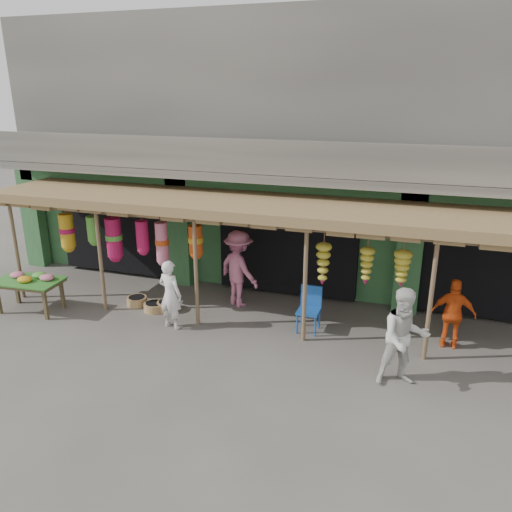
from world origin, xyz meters
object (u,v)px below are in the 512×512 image
(person_right, at_px, (404,338))
(blue_chair, at_px, (310,306))
(flower_table, at_px, (30,282))
(person_vendor, at_px, (453,314))
(person_shopper, at_px, (239,269))
(person_front, at_px, (170,295))

(person_right, bearing_deg, blue_chair, 120.87)
(flower_table, bearing_deg, person_vendor, 3.60)
(blue_chair, bearing_deg, person_shopper, 159.46)
(person_front, xyz_separation_m, person_right, (5.08, -0.73, 0.13))
(blue_chair, xyz_separation_m, person_vendor, (3.00, 0.12, 0.20))
(person_right, distance_m, person_vendor, 1.98)
(blue_chair, relative_size, person_front, 0.63)
(person_front, xyz_separation_m, person_shopper, (1.02, 1.68, 0.16))
(flower_table, height_order, person_vendor, person_vendor)
(person_vendor, relative_size, person_shopper, 0.79)
(flower_table, distance_m, person_vendor, 9.74)
(blue_chair, xyz_separation_m, person_right, (2.08, -1.62, 0.37))
(person_right, relative_size, person_shopper, 0.97)
(blue_chair, xyz_separation_m, person_front, (-3.00, -0.90, 0.24))
(person_right, bearing_deg, flower_table, 155.71)
(person_front, xyz_separation_m, person_vendor, (6.00, 1.02, -0.04))
(flower_table, bearing_deg, blue_chair, 5.90)
(person_right, bearing_deg, person_front, 150.65)
(person_front, distance_m, person_vendor, 6.09)
(flower_table, distance_m, person_right, 8.75)
(person_shopper, bearing_deg, person_right, 179.18)
(flower_table, xyz_separation_m, person_shopper, (4.68, 1.94, 0.20))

